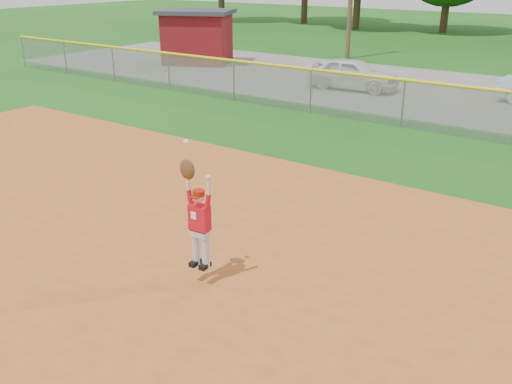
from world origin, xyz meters
TOP-DOWN VIEW (x-y plane):
  - ground at (0.00, 0.00)m, footprint 120.00×120.00m
  - clay_infield at (0.00, -3.00)m, footprint 24.00×16.00m
  - parking_strip at (0.00, 16.00)m, footprint 44.00×10.00m
  - car_white_a at (-3.91, 14.38)m, footprint 3.86×1.86m
  - utility_shed at (-13.54, 15.88)m, footprint 4.45×4.06m
  - outfield_fence at (0.00, 10.00)m, footprint 40.06×0.10m
  - ballplayer at (1.06, -0.97)m, footprint 0.58×0.26m

SIDE VIEW (x-z plane):
  - ground at x=0.00m, z-range 0.00..0.00m
  - parking_strip at x=0.00m, z-range 0.00..0.03m
  - clay_infield at x=0.00m, z-range 0.00..0.04m
  - car_white_a at x=-3.91m, z-range 0.03..1.30m
  - outfield_fence at x=0.00m, z-range 0.11..1.66m
  - ballplayer at x=1.06m, z-range 0.16..2.22m
  - utility_shed at x=-13.54m, z-range 0.03..2.73m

